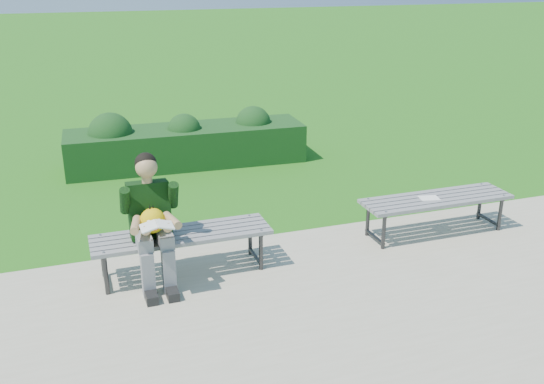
{
  "coord_description": "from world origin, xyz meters",
  "views": [
    {
      "loc": [
        -1.94,
        -6.17,
        2.99
      ],
      "look_at": [
        0.08,
        -0.32,
        0.69
      ],
      "focal_mm": 40.0,
      "sensor_mm": 36.0,
      "label": 1
    }
  ],
  "objects": [
    {
      "name": "ground",
      "position": [
        0.0,
        0.0,
        0.0
      ],
      "size": [
        80.0,
        80.0,
        0.0
      ],
      "color": "#186713",
      "rests_on": "ground"
    },
    {
      "name": "walkway",
      "position": [
        0.0,
        -1.75,
        0.01
      ],
      "size": [
        30.0,
        3.5,
        0.02
      ],
      "color": "#BEB19F",
      "rests_on": "ground"
    },
    {
      "name": "hedge",
      "position": [
        -0.24,
        3.1,
        0.37
      ],
      "size": [
        3.77,
        1.09,
        0.91
      ],
      "color": "#113A0F",
      "rests_on": "ground"
    },
    {
      "name": "bench_left",
      "position": [
        -0.98,
        -0.6,
        0.42
      ],
      "size": [
        1.8,
        0.5,
        0.46
      ],
      "color": "gray",
      "rests_on": "walkway"
    },
    {
      "name": "bench_right",
      "position": [
        2.03,
        -0.57,
        0.42
      ],
      "size": [
        1.8,
        0.5,
        0.46
      ],
      "color": "gray",
      "rests_on": "walkway"
    },
    {
      "name": "seated_boy",
      "position": [
        -1.28,
        -0.69,
        0.71
      ],
      "size": [
        0.56,
        0.76,
        1.31
      ],
      "color": "gray",
      "rests_on": "walkway"
    },
    {
      "name": "paper_sheet",
      "position": [
        1.93,
        -0.57,
        0.47
      ],
      "size": [
        0.25,
        0.2,
        0.01
      ],
      "color": "white",
      "rests_on": "bench_right"
    }
  ]
}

